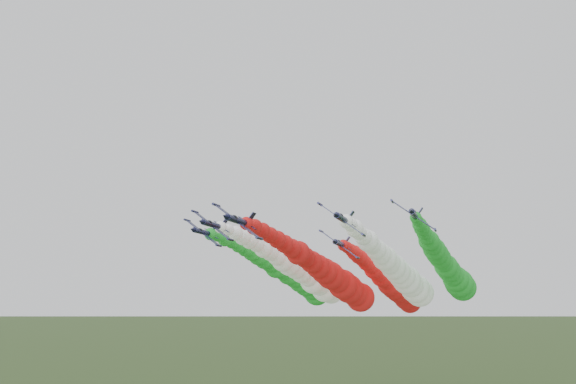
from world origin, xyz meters
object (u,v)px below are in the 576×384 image
object	(u,v)px
jet_outer_left	(292,277)
jet_lead	(335,279)
jet_inner_right	(401,275)
jet_trail	(392,286)
jet_outer_right	(450,270)
jet_inner_left	(305,275)

from	to	relation	value
jet_outer_left	jet_lead	bearing A→B (deg)	-52.92
jet_inner_right	jet_trail	size ratio (longest dim) A/B	1.00
jet_outer_left	jet_outer_right	size ratio (longest dim) A/B	1.00
jet_trail	jet_inner_left	bearing A→B (deg)	-142.85
jet_inner_left	jet_trail	bearing A→B (deg)	37.15
jet_lead	jet_inner_right	distance (m)	16.40
jet_outer_left	jet_inner_left	bearing A→B (deg)	-56.27
jet_inner_left	jet_outer_left	bearing A→B (deg)	123.73
jet_inner_left	jet_trail	world-z (taller)	jet_inner_left
jet_lead	jet_trail	world-z (taller)	jet_lead
jet_inner_left	jet_outer_left	world-z (taller)	jet_outer_left
jet_inner_right	jet_inner_left	bearing A→B (deg)	174.35
jet_lead	jet_outer_left	world-z (taller)	jet_outer_left
jet_inner_left	jet_outer_right	size ratio (longest dim) A/B	0.99
jet_lead	jet_trail	xyz separation A→B (m)	(8.67, 26.76, -0.88)
jet_inner_left	jet_trail	distance (m)	23.84
jet_inner_right	jet_trail	bearing A→B (deg)	104.04
jet_lead	jet_outer_left	bearing A→B (deg)	127.08
jet_trail	jet_outer_right	bearing A→B (deg)	-25.95
jet_inner_right	jet_outer_left	bearing A→B (deg)	158.38
jet_inner_right	jet_outer_left	xyz separation A→B (m)	(-29.27, 11.60, 0.34)
jet_inner_left	jet_outer_right	bearing A→B (deg)	12.47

